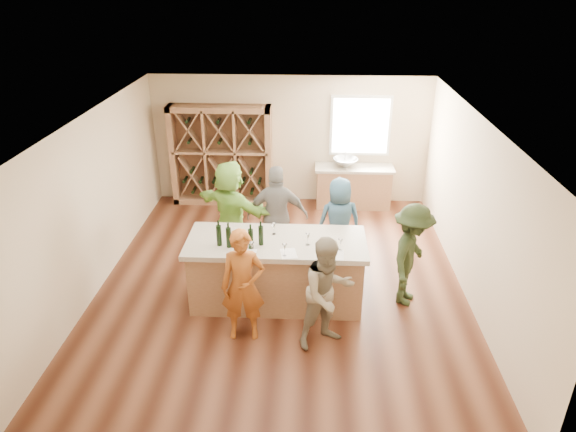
{
  "coord_description": "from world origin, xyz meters",
  "views": [
    {
      "loc": [
        0.45,
        -7.31,
        4.78
      ],
      "look_at": [
        0.1,
        0.2,
        1.15
      ],
      "focal_mm": 32.0,
      "sensor_mm": 36.0,
      "label": 1
    }
  ],
  "objects_px": {
    "person_near_left": "(243,286)",
    "sink": "(345,162)",
    "wine_bottle_d": "(251,239)",
    "person_far_right": "(339,221)",
    "person_near_right": "(328,293)",
    "wine_bottle_a": "(219,235)",
    "person_far_left": "(231,210)",
    "wine_bottle_e": "(261,235)",
    "tasting_counter_base": "(277,273)",
    "person_server": "(411,255)",
    "wine_bottle_b": "(229,238)",
    "person_far_mid": "(277,216)",
    "wine_rack": "(221,156)"
  },
  "relations": [
    {
      "from": "sink",
      "to": "person_near_right",
      "type": "height_order",
      "value": "person_near_right"
    },
    {
      "from": "wine_rack",
      "to": "wine_bottle_d",
      "type": "bearing_deg",
      "value": -74.73
    },
    {
      "from": "person_near_left",
      "to": "wine_bottle_b",
      "type": "bearing_deg",
      "value": 108.57
    },
    {
      "from": "tasting_counter_base",
      "to": "wine_bottle_e",
      "type": "xyz_separation_m",
      "value": [
        -0.22,
        -0.14,
        0.73
      ]
    },
    {
      "from": "wine_bottle_a",
      "to": "person_far_left",
      "type": "bearing_deg",
      "value": 92.71
    },
    {
      "from": "person_far_left",
      "to": "wine_bottle_e",
      "type": "bearing_deg",
      "value": 144.81
    },
    {
      "from": "sink",
      "to": "person_far_right",
      "type": "relative_size",
      "value": 0.34
    },
    {
      "from": "person_far_mid",
      "to": "sink",
      "type": "bearing_deg",
      "value": -117.84
    },
    {
      "from": "wine_bottle_d",
      "to": "person_far_right",
      "type": "bearing_deg",
      "value": 48.18
    },
    {
      "from": "sink",
      "to": "person_near_left",
      "type": "xyz_separation_m",
      "value": [
        -1.65,
        -4.6,
        -0.17
      ]
    },
    {
      "from": "wine_bottle_a",
      "to": "person_near_right",
      "type": "height_order",
      "value": "person_near_right"
    },
    {
      "from": "wine_bottle_a",
      "to": "wine_bottle_d",
      "type": "distance_m",
      "value": 0.48
    },
    {
      "from": "wine_rack",
      "to": "person_far_left",
      "type": "distance_m",
      "value": 2.45
    },
    {
      "from": "person_near_right",
      "to": "person_far_mid",
      "type": "xyz_separation_m",
      "value": [
        -0.82,
        2.19,
        0.09
      ]
    },
    {
      "from": "wine_bottle_a",
      "to": "wine_rack",
      "type": "bearing_deg",
      "value": 98.96
    },
    {
      "from": "person_near_right",
      "to": "person_server",
      "type": "xyz_separation_m",
      "value": [
        1.3,
        1.06,
        0.01
      ]
    },
    {
      "from": "wine_bottle_d",
      "to": "person_near_left",
      "type": "height_order",
      "value": "person_near_left"
    },
    {
      "from": "sink",
      "to": "person_far_mid",
      "type": "xyz_separation_m",
      "value": [
        -1.31,
        -2.51,
        -0.1
      ]
    },
    {
      "from": "person_near_right",
      "to": "person_far_mid",
      "type": "bearing_deg",
      "value": 80.85
    },
    {
      "from": "wine_rack",
      "to": "wine_bottle_d",
      "type": "height_order",
      "value": "wine_rack"
    },
    {
      "from": "wine_rack",
      "to": "wine_bottle_b",
      "type": "relative_size",
      "value": 7.06
    },
    {
      "from": "wine_bottle_e",
      "to": "person_near_left",
      "type": "height_order",
      "value": "person_near_left"
    },
    {
      "from": "tasting_counter_base",
      "to": "person_far_mid",
      "type": "height_order",
      "value": "person_far_mid"
    },
    {
      "from": "wine_rack",
      "to": "person_server",
      "type": "xyz_separation_m",
      "value": [
        3.51,
        -3.7,
        -0.27
      ]
    },
    {
      "from": "person_near_left",
      "to": "sink",
      "type": "bearing_deg",
      "value": 65.97
    },
    {
      "from": "person_near_left",
      "to": "wine_bottle_e",
      "type": "bearing_deg",
      "value": 71.83
    },
    {
      "from": "wine_bottle_b",
      "to": "person_server",
      "type": "height_order",
      "value": "person_server"
    },
    {
      "from": "person_far_right",
      "to": "wine_bottle_b",
      "type": "bearing_deg",
      "value": 30.45
    },
    {
      "from": "person_far_left",
      "to": "wine_bottle_a",
      "type": "bearing_deg",
      "value": 123.43
    },
    {
      "from": "person_far_right",
      "to": "person_near_left",
      "type": "bearing_deg",
      "value": 45.66
    },
    {
      "from": "tasting_counter_base",
      "to": "person_far_right",
      "type": "relative_size",
      "value": 1.64
    },
    {
      "from": "tasting_counter_base",
      "to": "person_far_left",
      "type": "distance_m",
      "value": 1.72
    },
    {
      "from": "person_far_right",
      "to": "person_far_left",
      "type": "height_order",
      "value": "person_far_left"
    },
    {
      "from": "tasting_counter_base",
      "to": "person_far_left",
      "type": "xyz_separation_m",
      "value": [
        -0.91,
        1.4,
        0.41
      ]
    },
    {
      "from": "wine_bottle_b",
      "to": "tasting_counter_base",
      "type": "bearing_deg",
      "value": 19.01
    },
    {
      "from": "tasting_counter_base",
      "to": "wine_bottle_d",
      "type": "bearing_deg",
      "value": -143.62
    },
    {
      "from": "sink",
      "to": "wine_bottle_a",
      "type": "height_order",
      "value": "wine_bottle_a"
    },
    {
      "from": "person_far_mid",
      "to": "person_far_left",
      "type": "relative_size",
      "value": 1.0
    },
    {
      "from": "sink",
      "to": "wine_bottle_e",
      "type": "distance_m",
      "value": 4.12
    },
    {
      "from": "wine_rack",
      "to": "wine_bottle_d",
      "type": "relative_size",
      "value": 7.12
    },
    {
      "from": "wine_rack",
      "to": "wine_bottle_a",
      "type": "height_order",
      "value": "wine_rack"
    },
    {
      "from": "wine_bottle_b",
      "to": "person_near_left",
      "type": "bearing_deg",
      "value": -67.09
    },
    {
      "from": "wine_bottle_d",
      "to": "person_near_left",
      "type": "relative_size",
      "value": 0.18
    },
    {
      "from": "tasting_counter_base",
      "to": "person_far_right",
      "type": "xyz_separation_m",
      "value": [
        1.01,
        1.27,
        0.29
      ]
    },
    {
      "from": "sink",
      "to": "person_near_right",
      "type": "relative_size",
      "value": 0.33
    },
    {
      "from": "wine_bottle_e",
      "to": "person_far_left",
      "type": "bearing_deg",
      "value": 114.1
    },
    {
      "from": "person_far_right",
      "to": "tasting_counter_base",
      "type": "bearing_deg",
      "value": 40.25
    },
    {
      "from": "tasting_counter_base",
      "to": "wine_bottle_e",
      "type": "distance_m",
      "value": 0.77
    },
    {
      "from": "person_near_right",
      "to": "sink",
      "type": "bearing_deg",
      "value": 54.35
    },
    {
      "from": "sink",
      "to": "wine_bottle_d",
      "type": "xyz_separation_m",
      "value": [
        -1.6,
        -3.97,
        0.22
      ]
    }
  ]
}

